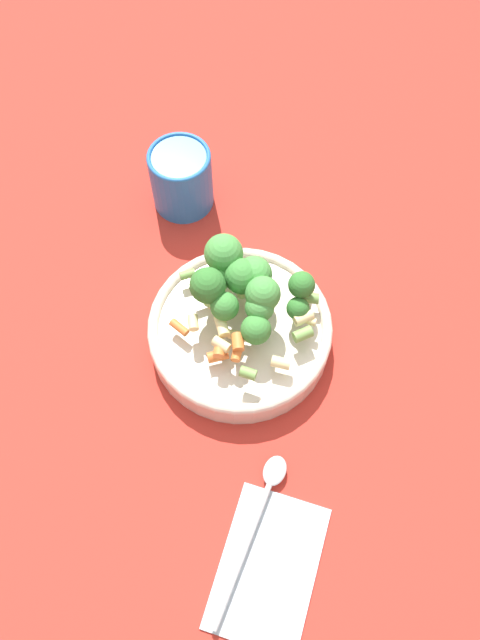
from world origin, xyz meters
name	(u,v)px	position (x,y,z in m)	size (l,w,h in m)	color
ground_plane	(240,338)	(0.00, 0.00, 0.00)	(3.00, 3.00, 0.00)	#B72D23
bowl	(240,331)	(0.00, 0.00, 0.02)	(0.23, 0.23, 0.04)	beige
pasta_salad	(242,287)	(-0.03, 0.00, 0.08)	(0.17, 0.18, 0.08)	#8CB766
cup	(181,178)	(-0.22, -0.09, 0.05)	(0.09, 0.09, 0.09)	#2366B2
napkin	(268,567)	(0.27, 0.05, 0.00)	(0.18, 0.14, 0.01)	#B2BCC6
spoon	(261,508)	(0.21, 0.04, 0.01)	(0.19, 0.08, 0.01)	silver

